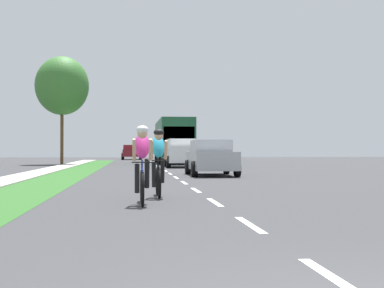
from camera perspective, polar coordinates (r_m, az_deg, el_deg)
ground_plane at (r=23.40m, az=-1.88°, el=-3.29°), size 120.00×120.00×0.00m
grass_verge at (r=23.50m, az=-12.94°, el=-3.25°), size 1.89×70.00×0.01m
sidewalk_concrete at (r=23.75m, az=-16.80°, el=-3.21°), size 1.33×70.00×0.10m
lane_markings_center at (r=27.38m, az=-2.49°, el=-2.89°), size 0.12×54.30×0.01m
cyclist_lead at (r=11.26m, az=-5.11°, el=-2.06°), size 0.42×1.72×1.58m
cyclist_trailing at (r=13.01m, az=-3.46°, el=-1.87°), size 0.42×1.72×1.58m
sedan_silver at (r=23.98m, az=1.97°, el=-1.39°), size 1.98×4.30×1.52m
suv_white at (r=35.36m, az=-1.02°, el=-0.84°), size 2.15×4.70×1.79m
bus_dark_green at (r=45.82m, az=-1.92°, el=0.50°), size 2.78×11.60×3.48m
pickup_maroon at (r=62.98m, az=-6.18°, el=-0.84°), size 2.22×5.10×1.64m
street_tree_far at (r=43.28m, az=-13.13°, el=5.80°), size 4.01×4.01×8.13m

